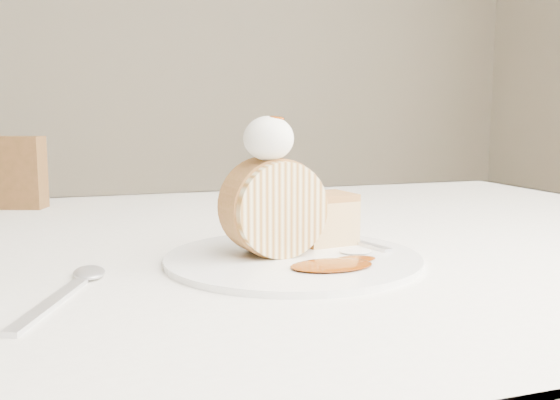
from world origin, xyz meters
name	(u,v)px	position (x,y,z in m)	size (l,w,h in m)	color
table	(210,316)	(0.00, 0.20, 0.66)	(1.40, 0.90, 0.75)	white
plate	(293,259)	(0.06, 0.07, 0.75)	(0.25, 0.25, 0.01)	white
roulade_slice	(274,208)	(0.04, 0.09, 0.80)	(0.09, 0.09, 0.05)	beige
cake_chunk	(325,222)	(0.11, 0.12, 0.78)	(0.06, 0.05, 0.05)	#AB6D41
whipped_cream	(269,138)	(0.03, 0.08, 0.87)	(0.05, 0.05, 0.04)	white
caramel_drizzle	(272,113)	(0.04, 0.08, 0.90)	(0.02, 0.02, 0.01)	#742C04
caramel_pool	(332,265)	(0.08, 0.02, 0.76)	(0.08, 0.05, 0.00)	#742C04
fork	(355,241)	(0.14, 0.11, 0.76)	(0.02, 0.15, 0.00)	silver
spoon	(50,304)	(-0.17, 0.00, 0.75)	(0.02, 0.16, 0.00)	silver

